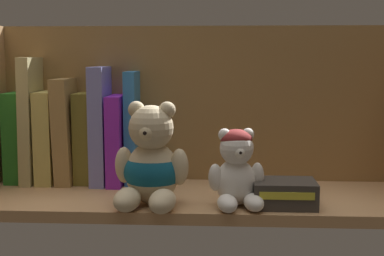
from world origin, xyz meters
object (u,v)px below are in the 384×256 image
at_px(book_2, 51,136).
at_px(teddy_bear_larger, 151,165).
at_px(book_5, 103,125).
at_px(book_6, 119,138).
at_px(teddy_bear_smaller, 237,170).
at_px(book_3, 68,130).
at_px(book_7, 133,127).
at_px(small_product_box, 284,193).
at_px(book_4, 86,137).
at_px(book_1, 34,120).
at_px(book_0, 19,137).

relative_size(book_2, teddy_bear_larger, 1.03).
bearing_deg(book_5, book_6, 0.00).
xyz_separation_m(book_6, teddy_bear_smaller, (0.23, -0.17, -0.03)).
bearing_deg(book_3, book_7, 0.00).
xyz_separation_m(book_5, book_6, (0.03, 0.00, -0.03)).
distance_m(book_3, small_product_box, 0.45).
bearing_deg(book_2, teddy_bear_larger, -36.27).
distance_m(book_3, teddy_bear_larger, 0.25).
relative_size(book_3, book_4, 1.16).
height_order(book_1, book_2, book_1).
distance_m(book_5, book_7, 0.06).
height_order(book_2, teddy_bear_smaller, book_2).
relative_size(book_5, small_product_box, 2.20).
bearing_deg(book_3, teddy_bear_smaller, -26.60).
xyz_separation_m(book_1, book_7, (0.20, 0.00, -0.01)).
relative_size(book_6, teddy_bear_smaller, 1.33).
bearing_deg(teddy_bear_larger, book_6, 117.67).
relative_size(book_3, book_7, 0.94).
bearing_deg(book_6, book_3, 180.00).
xyz_separation_m(book_0, book_7, (0.23, 0.00, 0.02)).
bearing_deg(book_0, small_product_box, -17.48).
distance_m(book_3, book_6, 0.10).
relative_size(book_7, small_product_box, 2.11).
relative_size(book_2, teddy_bear_smaller, 1.38).
xyz_separation_m(book_0, teddy_bear_larger, (0.29, -0.17, -0.02)).
bearing_deg(small_product_box, book_2, 160.18).
distance_m(book_0, small_product_box, 0.55).
distance_m(teddy_bear_larger, teddy_bear_smaller, 0.14).
relative_size(book_1, book_7, 1.12).
bearing_deg(small_product_box, book_1, 161.41).
xyz_separation_m(book_4, book_5, (0.03, 0.00, 0.03)).
xyz_separation_m(book_7, teddy_bear_larger, (0.06, -0.17, -0.04)).
bearing_deg(teddy_bear_smaller, book_5, 147.61).
height_order(book_4, book_6, book_4).
bearing_deg(book_3, small_product_box, -21.41).
xyz_separation_m(book_3, small_product_box, (0.42, -0.16, -0.08)).
relative_size(book_3, book_6, 1.18).
bearing_deg(book_2, book_5, 0.00).
distance_m(book_1, book_7, 0.20).
bearing_deg(book_7, book_1, 180.00).
distance_m(book_4, teddy_bear_larger, 0.23).
height_order(book_3, book_5, book_5).
height_order(book_0, book_6, book_0).
distance_m(book_0, book_1, 0.05).
height_order(book_3, teddy_bear_larger, book_3).
bearing_deg(small_product_box, teddy_bear_larger, -179.13).
xyz_separation_m(book_4, small_product_box, (0.38, -0.16, -0.07)).
relative_size(book_3, teddy_bear_larger, 1.18).
relative_size(book_5, teddy_bear_larger, 1.31).
bearing_deg(book_7, teddy_bear_smaller, -39.58).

